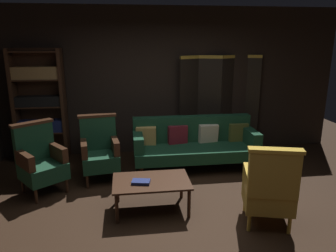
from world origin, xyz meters
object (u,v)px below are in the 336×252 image
Objects in this scene: folding_screen at (219,102)px; armchair_wing_left at (40,160)px; book_navy_cloth at (141,182)px; coffee_table at (151,184)px; armchair_wing_right at (100,150)px; armchair_gilt_accent at (269,188)px; velvet_couch at (194,142)px; bookshelf at (40,104)px; potted_plant at (102,137)px.

armchair_wing_left is (-3.11, -1.50, -0.50)m from folding_screen.
book_navy_cloth is at bearing -30.03° from armchair_wing_left.
armchair_wing_right reaches higher than coffee_table.
armchair_wing_left is at bearing 155.94° from armchair_gilt_accent.
armchair_wing_left is at bearing 149.97° from book_navy_cloth.
velvet_couch is at bearing -127.91° from folding_screen.
coffee_table is 1.74m from armchair_wing_left.
bookshelf is 1.50m from armchair_wing_left.
book_navy_cloth is at bearing -62.68° from armchair_wing_right.
coffee_table is at bearing -55.98° from armchair_wing_right.
potted_plant is at bearing -169.07° from folding_screen.
armchair_wing_left is at bearing -127.96° from potted_plant.
armchair_wing_right is at bearing 142.08° from armchair_gilt_accent.
folding_screen is 1.83× the size of armchair_wing_left.
potted_plant is at bearing -15.36° from bookshelf.
book_navy_cloth is (0.60, -1.88, -0.04)m from potted_plant.
armchair_wing_right is at bearing 124.02° from coffee_table.
book_navy_cloth is (-1.50, 0.48, -0.05)m from armchair_gilt_accent.
bookshelf is 2.88m from coffee_table.
armchair_wing_left is (0.27, -1.36, -0.58)m from bookshelf.
bookshelf is 1.28m from potted_plant.
armchair_wing_right is 1.29m from book_navy_cloth.
coffee_table is 0.17m from book_navy_cloth.
armchair_wing_left reaches higher than coffee_table.
armchair_wing_left and armchair_wing_right have the same top height.
coffee_table is at bearing -25.90° from armchair_wing_left.
armchair_wing_right is at bearing -89.44° from potted_plant.
potted_plant is at bearing 107.73° from book_navy_cloth.
folding_screen reaches higher than armchair_gilt_accent.
bookshelf is 1.97× the size of armchair_gilt_accent.
armchair_wing_right is 0.73m from potted_plant.
folding_screen is 1.83× the size of armchair_gilt_accent.
bookshelf is at bearing -177.60° from folding_screen.
velvet_couch reaches higher than potted_plant.
armchair_wing_right is (0.83, 0.33, 0.00)m from armchair_wing_left.
coffee_table is 0.96× the size of armchair_wing_right.
armchair_wing_right reaches higher than velvet_couch.
potted_plant is (-1.61, 0.44, 0.03)m from velvet_couch.
bookshelf is 0.97× the size of velvet_couch.
book_navy_cloth is at bearing -124.95° from velvet_couch.
folding_screen is at bearing 2.40° from bookshelf.
bookshelf is at bearing 127.87° from book_navy_cloth.
armchair_wing_right is at bearing -169.66° from velvet_couch.
folding_screen is 8.28× the size of book_navy_cloth.
armchair_wing_left is 1.64m from book_navy_cloth.
folding_screen is 0.90× the size of velvet_couch.
potted_plant is (-0.01, 0.73, -0.01)m from armchair_wing_right.
potted_plant is at bearing 131.68° from armchair_gilt_accent.
armchair_wing_right is (-2.09, 1.63, 0.00)m from armchair_gilt_accent.
coffee_table is 1.20× the size of potted_plant.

